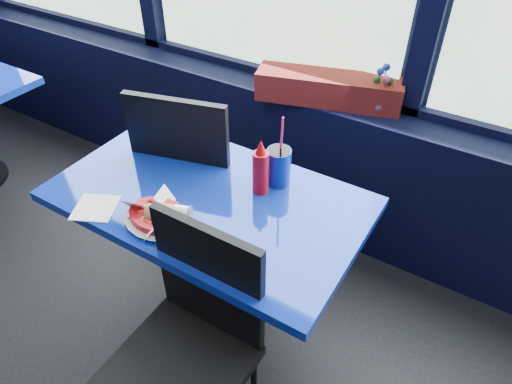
% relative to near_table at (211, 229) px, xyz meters
% --- Properties ---
extents(window_sill, '(5.00, 0.26, 0.80)m').
position_rel_near_table_xyz_m(window_sill, '(-0.30, 0.87, -0.17)').
color(window_sill, black).
rests_on(window_sill, ground).
extents(near_table, '(1.20, 0.70, 0.75)m').
position_rel_near_table_xyz_m(near_table, '(0.00, 0.00, 0.00)').
color(near_table, black).
rests_on(near_table, ground).
extents(chair_near_front, '(0.43, 0.43, 0.94)m').
position_rel_near_table_xyz_m(chair_near_front, '(0.23, -0.42, -0.03)').
color(chair_near_front, black).
rests_on(chair_near_front, ground).
extents(chair_near_back, '(0.57, 0.57, 1.03)m').
position_rel_near_table_xyz_m(chair_near_back, '(-0.21, 0.27, 0.02)').
color(chair_near_back, black).
rests_on(chair_near_back, ground).
extents(planter_box, '(0.71, 0.36, 0.14)m').
position_rel_near_table_xyz_m(planter_box, '(0.11, 0.84, 0.30)').
color(planter_box, maroon).
rests_on(planter_box, window_sill).
extents(flower_vase, '(0.14, 0.15, 0.23)m').
position_rel_near_table_xyz_m(flower_vase, '(0.35, 0.87, 0.30)').
color(flower_vase, silver).
rests_on(flower_vase, window_sill).
extents(food_basket, '(0.25, 0.24, 0.09)m').
position_rel_near_table_xyz_m(food_basket, '(-0.06, -0.21, 0.21)').
color(food_basket, '#B90C14').
rests_on(food_basket, near_table).
extents(ketchup_bottle, '(0.06, 0.06, 0.23)m').
position_rel_near_table_xyz_m(ketchup_bottle, '(0.16, 0.13, 0.28)').
color(ketchup_bottle, '#B90C14').
rests_on(ketchup_bottle, near_table).
extents(soda_cup, '(0.10, 0.10, 0.32)m').
position_rel_near_table_xyz_m(soda_cup, '(0.19, 0.21, 0.26)').
color(soda_cup, '#0E2A9C').
rests_on(soda_cup, near_table).
extents(napkin, '(0.20, 0.20, 0.00)m').
position_rel_near_table_xyz_m(napkin, '(-0.31, -0.28, 0.18)').
color(napkin, white).
rests_on(napkin, near_table).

